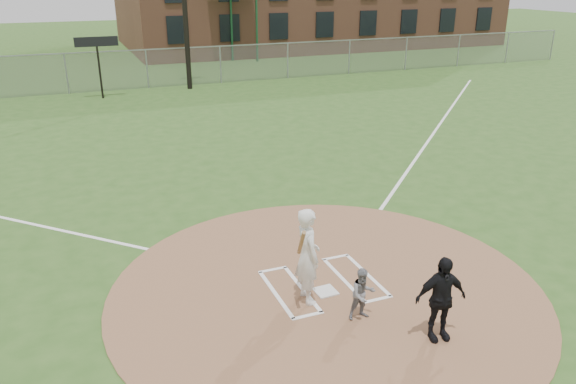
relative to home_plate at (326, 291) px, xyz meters
name	(u,v)px	position (x,y,z in m)	size (l,w,h in m)	color
ground	(326,289)	(0.08, 0.14, -0.03)	(140.00, 140.00, 0.00)	#2C501B
dirt_circle	(326,288)	(0.08, 0.14, -0.02)	(8.40, 8.40, 0.02)	#8C6142
home_plate	(326,291)	(0.00, 0.00, 0.00)	(0.40, 0.40, 0.03)	silver
foul_line_first	(435,131)	(9.08, 9.14, -0.03)	(0.10, 24.00, 0.01)	white
catcher	(363,294)	(0.22, -1.02, 0.47)	(0.47, 0.37, 0.97)	slate
umpire	(441,299)	(1.12, -2.00, 0.74)	(0.88, 0.37, 1.51)	black
batters_boxes	(323,284)	(0.08, 0.29, -0.01)	(2.08, 1.88, 0.01)	white
batter_at_plate	(308,255)	(-0.44, -0.11, 0.92)	(0.65, 1.05, 1.85)	silver
outfield_fence	(147,69)	(0.08, 22.14, 0.98)	(56.08, 0.08, 2.03)	slate
scoreboard_sign	(97,48)	(-2.42, 20.34, 2.35)	(2.00, 0.10, 2.93)	black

